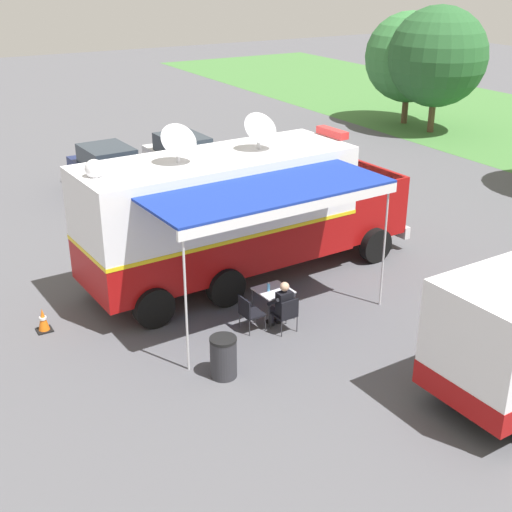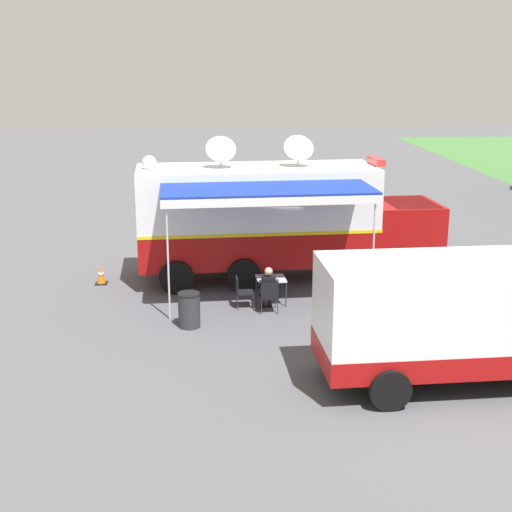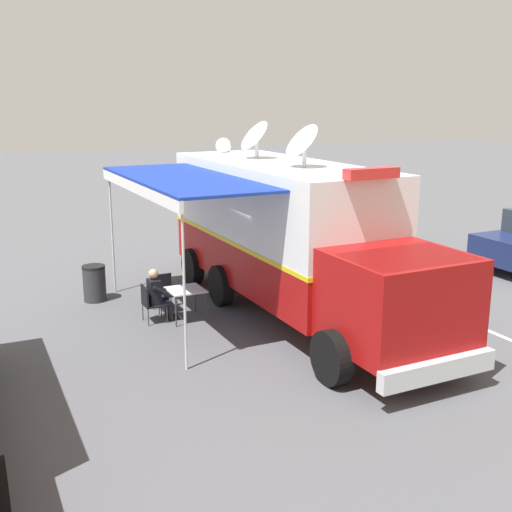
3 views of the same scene
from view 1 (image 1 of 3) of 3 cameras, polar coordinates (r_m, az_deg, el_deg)
ground_plane at (r=18.70m, az=-3.02°, el=-2.16°), size 100.00×100.00×0.00m
lot_stripe at (r=22.69m, az=-0.93°, el=2.61°), size 0.38×4.80×0.01m
command_truck at (r=18.29m, az=-1.07°, el=3.87°), size 5.27×9.61×4.53m
folding_table at (r=16.63m, az=1.44°, el=-2.98°), size 0.84×0.84×0.73m
water_bottle at (r=16.50m, az=1.05°, el=-2.58°), size 0.07×0.07×0.22m
folding_chair_at_table at (r=16.05m, az=2.55°, el=-4.69°), size 0.51×0.51×0.87m
folding_chair_beside_table at (r=16.10m, az=-0.61°, el=-4.57°), size 0.51×0.51×0.87m
seated_responder at (r=16.12m, az=2.16°, el=-3.99°), size 0.68×0.57×1.25m
trash_bin at (r=14.48m, az=-2.71°, el=-8.34°), size 0.57×0.57×0.91m
traffic_cone at (r=16.95m, az=-17.18°, el=-5.08°), size 0.36×0.36×0.58m
car_behind_truck at (r=27.27m, az=-5.95°, el=8.02°), size 4.24×2.10×1.76m
car_far_corner at (r=26.06m, az=-12.04°, el=6.90°), size 4.29×2.18×1.76m
tree_far_left at (r=37.48m, az=12.56°, el=15.74°), size 4.54×4.54×5.66m
tree_left_of_centre at (r=35.71m, az=14.77°, el=15.63°), size 4.79×4.79×6.07m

